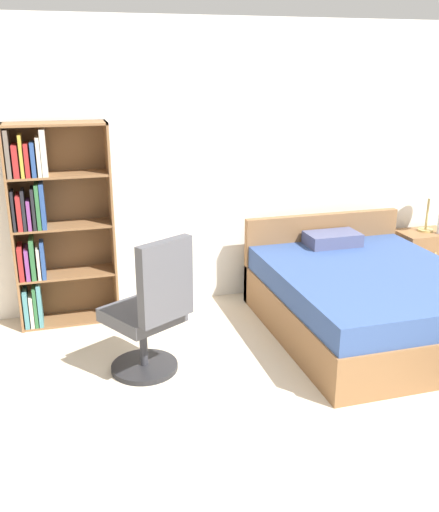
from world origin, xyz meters
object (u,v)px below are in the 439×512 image
nightstand (422,258)px  bookshelf (49,223)px  bed (365,298)px  table_lamp (430,191)px  office_chair (151,314)px

nightstand → bookshelf: bearing=178.7°
bed → table_lamp: bearing=36.6°
nightstand → table_lamp: table_lamp is taller
bed → nightstand: bearing=36.2°
nightstand → table_lamp: size_ratio=1.09×
bookshelf → office_chair: size_ratio=1.62×
nightstand → office_chair: bearing=-160.5°
bed → table_lamp: 1.61m
office_chair → table_lamp: size_ratio=2.09×
office_chair → nightstand: (3.03, 1.07, -0.21)m
bed → table_lamp: size_ratio=3.73×
bookshelf → nightstand: 3.75m
office_chair → nightstand: size_ratio=1.92×
office_chair → table_lamp: table_lamp is taller
office_chair → bed: bearing=7.1°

